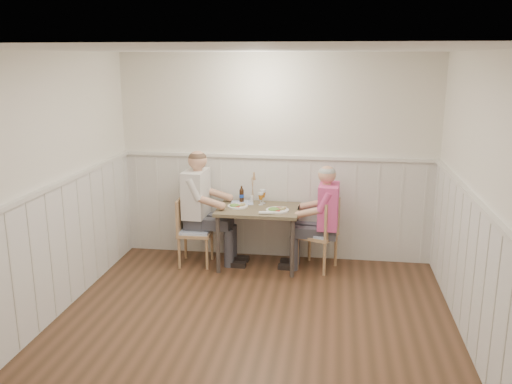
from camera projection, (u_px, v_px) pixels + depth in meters
ground_plane at (248, 340)px, 5.00m from camera, size 4.50×4.50×0.00m
room_shell at (247, 180)px, 4.63m from camera, size 4.04×4.54×2.60m
wainscot at (258, 245)px, 5.49m from camera, size 4.00×4.49×1.34m
dining_table at (258, 215)px, 6.63m from camera, size 0.99×0.70×0.75m
chair_right at (321, 232)px, 6.57m from camera, size 0.54×0.54×0.88m
chair_left at (191, 229)px, 6.74m from camera, size 0.42×0.42×0.85m
man_in_pink at (324, 226)px, 6.54m from camera, size 0.62×0.43×1.32m
diner_cream at (200, 216)px, 6.78m from camera, size 0.68×0.48×1.46m
plate_man at (277, 209)px, 6.47m from camera, size 0.27×0.27×0.07m
plate_diner at (237, 205)px, 6.64m from camera, size 0.25×0.25×0.06m
beer_glass_a at (263, 194)px, 6.78m from camera, size 0.07×0.07×0.18m
beer_glass_b at (261, 197)px, 6.71m from camera, size 0.06×0.06×0.16m
beer_bottle at (242, 195)px, 6.85m from camera, size 0.06×0.06×0.21m
rolled_napkin at (266, 213)px, 6.33m from camera, size 0.17×0.07×0.04m
grass_vase at (252, 188)px, 6.81m from camera, size 0.05×0.05×0.41m
gingham_mat at (242, 203)px, 6.83m from camera, size 0.32×0.27×0.01m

